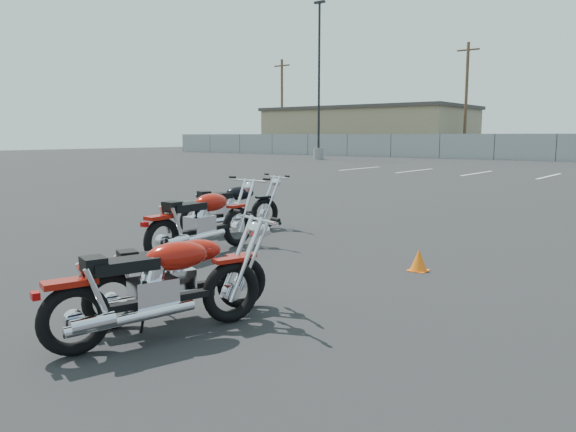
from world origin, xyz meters
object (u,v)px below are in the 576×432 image
Objects in this scene: motorcycle_second_black at (231,207)px; motorcycle_rear_red at (158,286)px; motorcycle_front_red at (202,221)px; motorcycle_third_red at (180,276)px.

motorcycle_rear_red is at bearing -53.53° from motorcycle_second_black.
motorcycle_front_red reaches higher than motorcycle_second_black.
motorcycle_second_black is at bearing 127.34° from motorcycle_third_red.
motorcycle_second_black is 4.61m from motorcycle_third_red.
motorcycle_second_black is 5.12m from motorcycle_rear_red.
motorcycle_second_black reaches higher than motorcycle_rear_red.
motorcycle_second_black reaches higher than motorcycle_third_red.
motorcycle_rear_red reaches higher than motorcycle_third_red.
motorcycle_third_red is 0.52m from motorcycle_rear_red.
motorcycle_rear_red is at bearing -61.34° from motorcycle_third_red.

